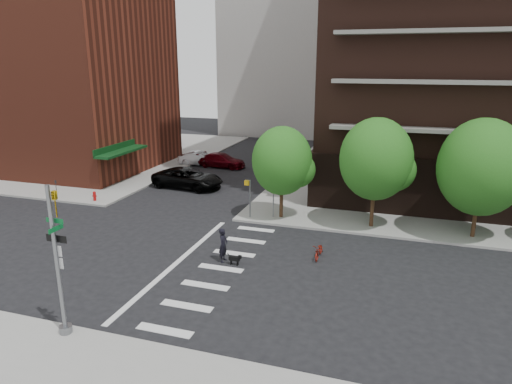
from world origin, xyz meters
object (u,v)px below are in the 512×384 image
at_px(traffic_signal, 59,273).
at_px(parked_car_maroon, 222,160).
at_px(scooter, 319,251).
at_px(parked_car_black, 188,178).
at_px(dog_walker, 223,245).
at_px(fire_hydrant, 94,195).
at_px(parked_car_silver, 200,159).

xyz_separation_m(traffic_signal, parked_car_maroon, (-5.31, 29.46, -1.98)).
bearing_deg(traffic_signal, scooter, 51.96).
xyz_separation_m(parked_car_black, parked_car_maroon, (-0.20, 8.16, -0.13)).
distance_m(traffic_signal, parked_car_black, 21.98).
height_order(traffic_signal, dog_walker, traffic_signal).
distance_m(traffic_signal, fire_hydrant, 18.42).
xyz_separation_m(traffic_signal, fire_hydrant, (-10.03, 15.29, -2.15)).
distance_m(traffic_signal, dog_walker, 9.16).
bearing_deg(fire_hydrant, parked_car_black, 50.69).
relative_size(traffic_signal, parked_car_silver, 1.37).
height_order(parked_car_maroon, scooter, parked_car_maroon).
distance_m(parked_car_black, parked_car_silver, 8.64).
bearing_deg(parked_car_black, parked_car_silver, 23.57).
height_order(parked_car_silver, dog_walker, dog_walker).
distance_m(parked_car_maroon, dog_walker, 22.77).
relative_size(parked_car_black, parked_car_maroon, 1.23).
xyz_separation_m(parked_car_black, dog_walker, (8.38, -12.93, 0.09)).
bearing_deg(traffic_signal, parked_car_black, 103.49).
height_order(traffic_signal, parked_car_maroon, traffic_signal).
xyz_separation_m(traffic_signal, parked_car_silver, (-7.73, 29.54, -1.98)).
relative_size(parked_car_black, scooter, 3.78).
bearing_deg(parked_car_maroon, fire_hydrant, 165.22).
xyz_separation_m(parked_car_black, parked_car_silver, (-2.62, 8.23, -0.13)).
relative_size(fire_hydrant, parked_car_maroon, 0.15).
xyz_separation_m(fire_hydrant, dog_walker, (13.30, -6.92, 0.38)).
height_order(fire_hydrant, dog_walker, dog_walker).
relative_size(parked_car_silver, scooter, 2.72).
bearing_deg(fire_hydrant, traffic_signal, -56.74).
height_order(parked_car_maroon, dog_walker, dog_walker).
xyz_separation_m(parked_car_silver, dog_walker, (11.00, -21.16, 0.21)).
distance_m(parked_car_silver, scooter, 24.87).
xyz_separation_m(fire_hydrant, parked_car_silver, (2.30, 14.24, 0.17)).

